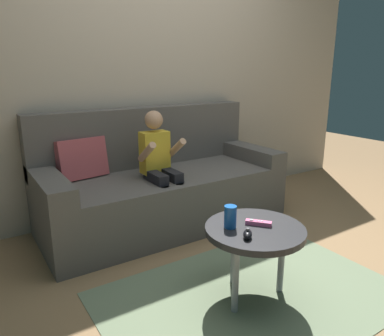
% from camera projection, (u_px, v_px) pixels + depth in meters
% --- Properties ---
extents(ground_plane, '(9.33, 9.33, 0.00)m').
position_uv_depth(ground_plane, '(273.00, 273.00, 2.30)').
color(ground_plane, olive).
extents(wall_back, '(4.66, 0.05, 2.50)m').
position_uv_depth(wall_back, '(158.00, 67.00, 3.16)').
color(wall_back, '#B2A38E').
rests_on(wall_back, ground).
extents(couch, '(1.92, 0.80, 0.93)m').
position_uv_depth(couch, '(160.00, 186.00, 2.98)').
color(couch, '#56514C').
rests_on(couch, ground).
extents(person_seated_on_couch, '(0.29, 0.36, 0.94)m').
position_uv_depth(person_seated_on_couch, '(160.00, 165.00, 2.73)').
color(person_seated_on_couch, black).
rests_on(person_seated_on_couch, ground).
extents(coffee_table, '(0.54, 0.54, 0.43)m').
position_uv_depth(coffee_table, '(254.00, 235.00, 1.97)').
color(coffee_table, '#232326').
rests_on(coffee_table, ground).
extents(area_rug, '(1.65, 1.12, 0.01)m').
position_uv_depth(area_rug, '(252.00, 296.00, 2.07)').
color(area_rug, '#6B7A5B').
rests_on(area_rug, ground).
extents(game_remote_pink_near_edge, '(0.12, 0.13, 0.03)m').
position_uv_depth(game_remote_pink_near_edge, '(258.00, 223.00, 1.98)').
color(game_remote_pink_near_edge, pink).
rests_on(game_remote_pink_near_edge, coffee_table).
extents(nunchuk_black, '(0.09, 0.10, 0.05)m').
position_uv_depth(nunchuk_black, '(248.00, 234.00, 1.83)').
color(nunchuk_black, black).
rests_on(nunchuk_black, coffee_table).
extents(soda_can, '(0.07, 0.07, 0.12)m').
position_uv_depth(soda_can, '(230.00, 217.00, 1.94)').
color(soda_can, '#1959B2').
rests_on(soda_can, coffee_table).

